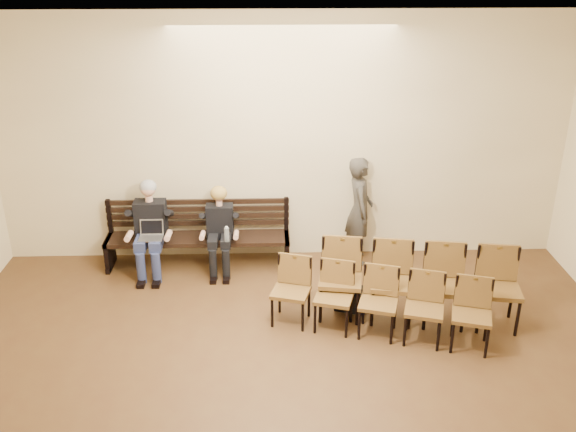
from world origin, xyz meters
name	(u,v)px	position (x,y,z in m)	size (l,w,h in m)	color
room_walls	(296,207)	(0.00, 0.79, 2.54)	(8.02, 10.01, 3.51)	beige
bench	(199,251)	(-1.21, 4.65, 0.23)	(2.60, 0.90, 0.45)	black
seated_man	(150,229)	(-1.84, 4.53, 0.64)	(0.53, 0.74, 1.28)	black
seated_woman	(220,235)	(-0.89, 4.53, 0.54)	(0.46, 0.64, 1.07)	black
laptop	(151,240)	(-1.81, 4.33, 0.57)	(0.32, 0.25, 0.23)	silver
water_bottle	(227,241)	(-0.77, 4.26, 0.56)	(0.07, 0.07, 0.22)	silver
bag	(351,299)	(0.83, 3.42, 0.14)	(0.38, 0.26, 0.28)	black
passerby	(360,202)	(1.09, 4.75, 0.90)	(0.66, 0.43, 1.81)	#35312B
chair_row_front	(378,304)	(1.07, 2.84, 0.42)	(2.55, 0.45, 0.83)	brown
chair_row_back	(418,285)	(1.59, 3.13, 0.49)	(2.39, 0.54, 0.98)	brown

